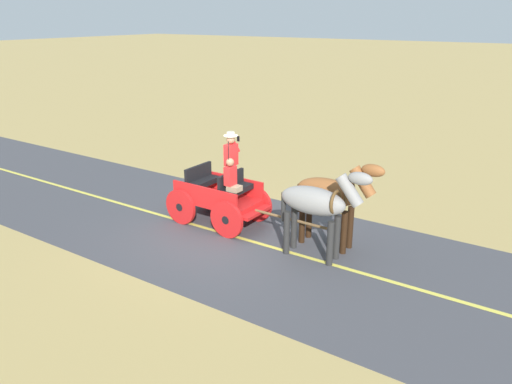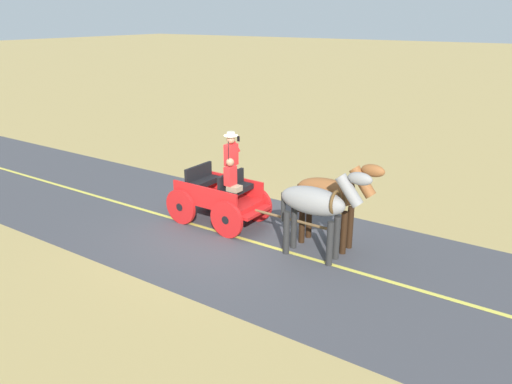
% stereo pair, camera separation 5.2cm
% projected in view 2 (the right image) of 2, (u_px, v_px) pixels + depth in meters
% --- Properties ---
extents(ground_plane, '(200.00, 200.00, 0.00)m').
position_uv_depth(ground_plane, '(224.00, 233.00, 12.77)').
color(ground_plane, tan).
extents(road_surface, '(5.71, 160.00, 0.01)m').
position_uv_depth(road_surface, '(224.00, 233.00, 12.77)').
color(road_surface, '#424247').
rests_on(road_surface, ground).
extents(road_centre_stripe, '(0.12, 160.00, 0.00)m').
position_uv_depth(road_centre_stripe, '(224.00, 233.00, 12.77)').
color(road_centre_stripe, '#DBCC4C').
rests_on(road_centre_stripe, road_surface).
extents(horse_drawn_carriage, '(1.44, 4.51, 2.50)m').
position_uv_depth(horse_drawn_carriage, '(221.00, 194.00, 13.16)').
color(horse_drawn_carriage, red).
rests_on(horse_drawn_carriage, ground).
extents(horse_near_side, '(0.57, 2.13, 2.21)m').
position_uv_depth(horse_near_side, '(332.00, 195.00, 11.64)').
color(horse_near_side, brown).
rests_on(horse_near_side, ground).
extents(horse_off_side, '(0.61, 2.13, 2.21)m').
position_uv_depth(horse_off_side, '(317.00, 204.00, 11.08)').
color(horse_off_side, gray).
rests_on(horse_off_side, ground).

